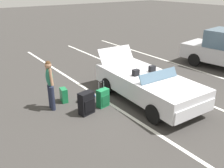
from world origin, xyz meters
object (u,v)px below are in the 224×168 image
Objects in this scene: convertible_car at (151,87)px; suitcase_large_black at (86,103)px; duffel_bag at (87,97)px; suitcase_medium_bright at (103,98)px; suitcase_small_carryon at (64,95)px; traveler_person at (50,83)px.

convertible_car reaches higher than suitcase_large_black.
suitcase_medium_bright is at bearing 19.72° from duffel_bag.
suitcase_medium_bright is 1.81× the size of suitcase_small_carryon.
suitcase_large_black reaches higher than duffel_bag.
duffel_bag is 0.42× the size of traveler_person.
suitcase_large_black is at bearing -90.99° from suitcase_medium_bright.
suitcase_medium_bright is (-0.72, -1.50, -0.28)m from convertible_car.
suitcase_large_black is (-0.62, -2.20, -0.22)m from convertible_car.
convertible_car is 6.25× the size of duffel_bag.
duffel_bag is (0.43, 0.67, -0.09)m from suitcase_small_carryon.
suitcase_large_black is 1.34m from traveler_person.
convertible_car is 8.61× the size of suitcase_small_carryon.
suitcase_small_carryon is 0.73× the size of duffel_bag.
convertible_car is 2.30m from suitcase_large_black.
suitcase_large_black is 1.22m from suitcase_small_carryon.
suitcase_small_carryon is 0.80m from duffel_bag.
suitcase_large_black is 1.08× the size of duffel_bag.
convertible_car is 1.69m from suitcase_medium_bright.
suitcase_medium_bright is 1.31× the size of duffel_bag.
duffel_bag is at bearing 156.30° from suitcase_small_carryon.
suitcase_large_black is at bearing -102.66° from convertible_car.
convertible_car is at bearing 54.80° from suitcase_medium_bright.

